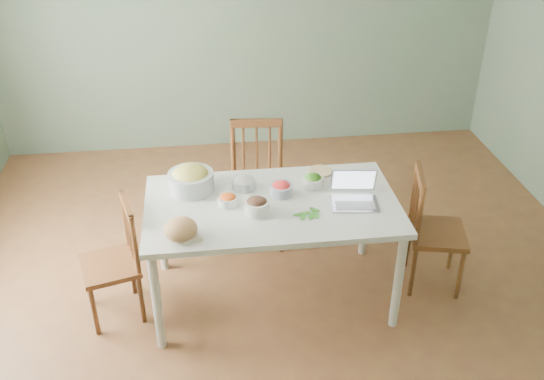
{
  "coord_description": "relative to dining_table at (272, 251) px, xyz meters",
  "views": [
    {
      "loc": [
        -0.5,
        -3.37,
        2.91
      ],
      "look_at": [
        -0.07,
        -0.01,
        0.89
      ],
      "focal_mm": 39.91,
      "sensor_mm": 36.0,
      "label": 1
    }
  ],
  "objects": [
    {
      "name": "floor",
      "position": [
        0.07,
        0.01,
        -0.39
      ],
      "size": [
        5.0,
        5.0,
        0.0
      ],
      "primitive_type": "cube",
      "color": "brown",
      "rests_on": "ground"
    },
    {
      "name": "wall_back",
      "position": [
        0.07,
        2.51,
        0.96
      ],
      "size": [
        5.0,
        0.0,
        2.7
      ],
      "primitive_type": "cube",
      "color": "slate",
      "rests_on": "ground"
    },
    {
      "name": "dining_table",
      "position": [
        0.0,
        0.0,
        0.0
      ],
      "size": [
        1.68,
        0.94,
        0.79
      ],
      "primitive_type": null,
      "color": "white",
      "rests_on": "floor"
    },
    {
      "name": "chair_far",
      "position": [
        -0.02,
        0.71,
        0.1
      ],
      "size": [
        0.47,
        0.45,
        0.99
      ],
      "primitive_type": null,
      "rotation": [
        0.0,
        0.0,
        -0.09
      ],
      "color": "#361A0D",
      "rests_on": "floor"
    },
    {
      "name": "chair_left",
      "position": [
        -1.1,
        -0.05,
        0.04
      ],
      "size": [
        0.45,
        0.46,
        0.87
      ],
      "primitive_type": null,
      "rotation": [
        0.0,
        0.0,
        -1.31
      ],
      "color": "#361A0D",
      "rests_on": "floor"
    },
    {
      "name": "chair_right",
      "position": [
        1.19,
        0.0,
        0.07
      ],
      "size": [
        0.47,
        0.48,
        0.92
      ],
      "primitive_type": null,
      "rotation": [
        0.0,
        0.0,
        1.34
      ],
      "color": "#361A0D",
      "rests_on": "floor"
    },
    {
      "name": "bread_boule",
      "position": [
        -0.59,
        -0.33,
        0.46
      ],
      "size": [
        0.26,
        0.26,
        0.13
      ],
      "primitive_type": "ellipsoid",
      "rotation": [
        0.0,
        0.0,
        0.36
      ],
      "color": "#A47A4F",
      "rests_on": "dining_table"
    },
    {
      "name": "butter_stick",
      "position": [
        -0.53,
        -0.37,
        0.41
      ],
      "size": [
        0.12,
        0.05,
        0.03
      ],
      "primitive_type": "cube",
      "rotation": [
        0.0,
        0.0,
        0.14
      ],
      "color": "#F9EDCF",
      "rests_on": "dining_table"
    },
    {
      "name": "bowl_squash",
      "position": [
        -0.53,
        0.24,
        0.48
      ],
      "size": [
        0.38,
        0.38,
        0.18
      ],
      "primitive_type": null,
      "rotation": [
        0.0,
        0.0,
        -0.25
      ],
      "color": "#E8C254",
      "rests_on": "dining_table"
    },
    {
      "name": "bowl_carrot",
      "position": [
        -0.29,
        0.02,
        0.43
      ],
      "size": [
        0.16,
        0.16,
        0.08
      ],
      "primitive_type": null,
      "rotation": [
        0.0,
        0.0,
        0.24
      ],
      "color": "orange",
      "rests_on": "dining_table"
    },
    {
      "name": "bowl_onion",
      "position": [
        -0.17,
        0.22,
        0.44
      ],
      "size": [
        0.17,
        0.17,
        0.09
      ],
      "primitive_type": null,
      "rotation": [
        0.0,
        0.0,
        -0.05
      ],
      "color": "silver",
      "rests_on": "dining_table"
    },
    {
      "name": "bowl_mushroom",
      "position": [
        -0.11,
        -0.11,
        0.45
      ],
      "size": [
        0.2,
        0.2,
        0.11
      ],
      "primitive_type": null,
      "rotation": [
        0.0,
        0.0,
        -0.26
      ],
      "color": "black",
      "rests_on": "dining_table"
    },
    {
      "name": "bowl_redpep",
      "position": [
        0.08,
        0.1,
        0.44
      ],
      "size": [
        0.18,
        0.18,
        0.09
      ],
      "primitive_type": null,
      "rotation": [
        0.0,
        0.0,
        -0.12
      ],
      "color": "#D7412E",
      "rests_on": "dining_table"
    },
    {
      "name": "bowl_broccoli",
      "position": [
        0.31,
        0.18,
        0.44
      ],
      "size": [
        0.17,
        0.17,
        0.09
      ],
      "primitive_type": null,
      "rotation": [
        0.0,
        0.0,
        -0.2
      ],
      "color": "#215317",
      "rests_on": "dining_table"
    },
    {
      "name": "flatbread",
      "position": [
        0.4,
        0.37,
        0.4
      ],
      "size": [
        0.22,
        0.22,
        0.02
      ],
      "primitive_type": "cylinder",
      "rotation": [
        0.0,
        0.0,
        0.29
      ],
      "color": "beige",
      "rests_on": "dining_table"
    },
    {
      "name": "basil_bunch",
      "position": [
        0.2,
        -0.17,
        0.4
      ],
      "size": [
        0.19,
        0.19,
        0.02
      ],
      "primitive_type": null,
      "color": "#275C22",
      "rests_on": "dining_table"
    },
    {
      "name": "laptop",
      "position": [
        0.54,
        -0.09,
        0.5
      ],
      "size": [
        0.34,
        0.31,
        0.21
      ],
      "primitive_type": null,
      "rotation": [
        0.0,
        0.0,
        -0.13
      ],
      "color": "#BABAC2",
      "rests_on": "dining_table"
    }
  ]
}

